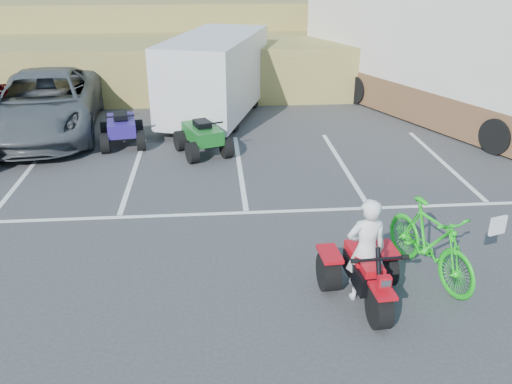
{
  "coord_description": "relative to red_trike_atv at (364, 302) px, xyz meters",
  "views": [
    {
      "loc": [
        -0.65,
        -8.0,
        5.17
      ],
      "look_at": [
        0.11,
        1.25,
        1.0
      ],
      "focal_mm": 38.0,
      "sensor_mm": 36.0,
      "label": 1
    }
  ],
  "objects": [
    {
      "name": "parking_stripes",
      "position": [
        -0.81,
        5.04,
        0.0
      ],
      "size": [
        28.0,
        5.16,
        0.01
      ],
      "color": "white",
      "rests_on": "ground"
    },
    {
      "name": "grey_pickup",
      "position": [
        -7.37,
        9.47,
        0.91
      ],
      "size": [
        3.71,
        6.82,
        1.81
      ],
      "primitive_type": "imported",
      "rotation": [
        0.0,
        0.0,
        0.11
      ],
      "color": "#4B4F53",
      "rests_on": "ground"
    },
    {
      "name": "cargo_trailer",
      "position": [
        -2.18,
        10.73,
        1.44
      ],
      "size": [
        3.87,
        6.13,
        2.66
      ],
      "rotation": [
        0.0,
        0.0,
        -0.3
      ],
      "color": "silver",
      "rests_on": "ground"
    },
    {
      "name": "rider",
      "position": [
        -0.01,
        0.15,
        0.88
      ],
      "size": [
        0.67,
        0.46,
        1.75
      ],
      "primitive_type": "imported",
      "rotation": [
        0.0,
        0.0,
        3.21
      ],
      "color": "white",
      "rests_on": "ground"
    },
    {
      "name": "rv_motorhome",
      "position": [
        5.06,
        10.58,
        1.73
      ],
      "size": [
        7.06,
        11.25,
        3.98
      ],
      "rotation": [
        0.0,
        0.0,
        0.42
      ],
      "color": "silver",
      "rests_on": "ground"
    },
    {
      "name": "ground",
      "position": [
        -1.67,
        0.98,
        0.0
      ],
      "size": [
        100.0,
        100.0,
        0.0
      ],
      "primitive_type": "plane",
      "color": "#38383A",
      "rests_on": "ground"
    },
    {
      "name": "grass_embankment",
      "position": [
        -1.67,
        16.46,
        1.42
      ],
      "size": [
        40.0,
        8.5,
        3.1
      ],
      "color": "olive",
      "rests_on": "ground"
    },
    {
      "name": "green_dirt_bike",
      "position": [
        1.26,
        0.68,
        0.66
      ],
      "size": [
        1.26,
        2.29,
        1.33
      ],
      "primitive_type": "imported",
      "rotation": [
        0.0,
        0.0,
        0.31
      ],
      "color": "#14BF19",
      "rests_on": "ground"
    },
    {
      "name": "quad_atv_blue",
      "position": [
        -4.92,
        8.04,
        0.0
      ],
      "size": [
        1.45,
        1.8,
        1.06
      ],
      "primitive_type": null,
      "rotation": [
        0.0,
        0.0,
        0.16
      ],
      "color": "navy",
      "rests_on": "ground"
    },
    {
      "name": "quad_atv_green",
      "position": [
        -2.62,
        7.14,
        0.0
      ],
      "size": [
        1.68,
        1.93,
        1.06
      ],
      "primitive_type": null,
      "rotation": [
        0.0,
        0.0,
        0.34
      ],
      "color": "#145B1C",
      "rests_on": "ground"
    },
    {
      "name": "red_trike_atv",
      "position": [
        0.0,
        0.0,
        0.0
      ],
      "size": [
        1.38,
        1.78,
        1.1
      ],
      "primitive_type": null,
      "rotation": [
        0.0,
        0.0,
        0.06
      ],
      "color": "#BA0A15",
      "rests_on": "ground"
    }
  ]
}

